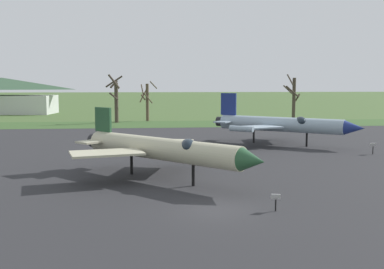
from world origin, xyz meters
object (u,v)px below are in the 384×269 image
info_placard_front_left (276,201)px  info_placard_rear_center (373,147)px  visitor_building (3,96)px  jet_fighter_rear_center (281,124)px  jet_fighter_front_left (162,149)px

info_placard_front_left → info_placard_rear_center: info_placard_rear_center is taller
info_placard_rear_center → visitor_building: visitor_building is taller
jet_fighter_rear_center → visitor_building: 71.27m
visitor_building → info_placard_rear_center: bearing=-50.3°
visitor_building → jet_fighter_front_left: bearing=-66.1°
jet_fighter_front_left → visitor_building: visitor_building is taller
jet_fighter_rear_center → info_placard_rear_center: 9.94m
jet_fighter_rear_center → visitor_building: visitor_building is taller
info_placard_front_left → visitor_building: size_ratio=0.04×
info_placard_front_left → visitor_building: visitor_building is taller
info_placard_front_left → info_placard_rear_center: 22.80m
info_placard_front_left → jet_fighter_rear_center: bearing=72.9°
jet_fighter_rear_center → info_placard_rear_center: size_ratio=12.70×
info_placard_front_left → info_placard_rear_center: (14.29, 17.77, 0.11)m
jet_fighter_front_left → info_placard_rear_center: 22.11m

